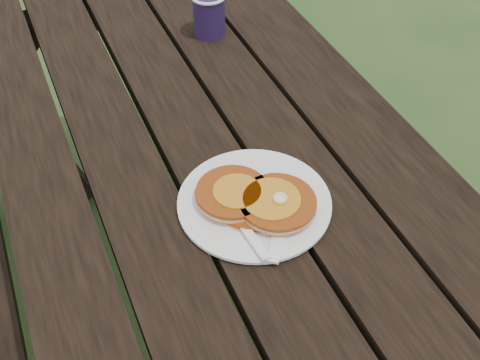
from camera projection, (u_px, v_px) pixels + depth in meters
name	position (u px, v px, depth m)	size (l,w,h in m)	color
ground	(203.00, 322.00, 1.75)	(60.00, 60.00, 0.00)	#27411C
picnic_table	(196.00, 242.00, 1.49)	(1.36, 1.80, 0.75)	black
plate	(254.00, 203.00, 1.05)	(0.26, 0.26, 0.01)	white
pancake_stack	(256.00, 199.00, 1.03)	(0.19, 0.18, 0.04)	#953F10
knife	(281.00, 221.00, 1.01)	(0.02, 0.18, 0.01)	white
fork	(250.00, 236.00, 0.98)	(0.03, 0.16, 0.01)	white
coffee_cup	(209.00, 12.00, 1.42)	(0.08, 0.08, 0.10)	#21143A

